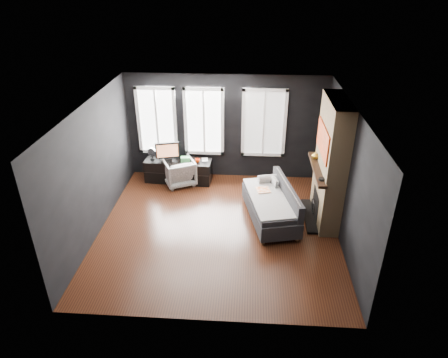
# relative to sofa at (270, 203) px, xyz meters

# --- Properties ---
(floor) EXTENTS (5.00, 5.00, 0.00)m
(floor) POSITION_rel_sofa_xyz_m (-1.10, -0.46, -0.41)
(floor) COLOR black
(floor) RESTS_ON ground
(ceiling) EXTENTS (5.00, 5.00, 0.00)m
(ceiling) POSITION_rel_sofa_xyz_m (-1.10, -0.46, 2.29)
(ceiling) COLOR white
(ceiling) RESTS_ON ground
(wall_back) EXTENTS (5.00, 0.02, 2.70)m
(wall_back) POSITION_rel_sofa_xyz_m (-1.10, 2.04, 0.94)
(wall_back) COLOR black
(wall_back) RESTS_ON ground
(wall_left) EXTENTS (0.02, 5.00, 2.70)m
(wall_left) POSITION_rel_sofa_xyz_m (-3.60, -0.46, 0.94)
(wall_left) COLOR black
(wall_left) RESTS_ON ground
(wall_right) EXTENTS (0.02, 5.00, 2.70)m
(wall_right) POSITION_rel_sofa_xyz_m (1.40, -0.46, 0.94)
(wall_right) COLOR black
(wall_right) RESTS_ON ground
(windows) EXTENTS (4.00, 0.16, 1.76)m
(windows) POSITION_rel_sofa_xyz_m (-1.55, 2.00, 1.97)
(windows) COLOR white
(windows) RESTS_ON wall_back
(fireplace) EXTENTS (0.70, 1.62, 2.70)m
(fireplace) POSITION_rel_sofa_xyz_m (1.20, 0.14, 0.94)
(fireplace) COLOR #93724C
(fireplace) RESTS_ON floor
(sofa) EXTENTS (1.36, 2.09, 0.83)m
(sofa) POSITION_rel_sofa_xyz_m (0.00, 0.00, 0.00)
(sofa) COLOR #262729
(sofa) RESTS_ON floor
(stripe_pillow) EXTENTS (0.16, 0.31, 0.31)m
(stripe_pillow) POSITION_rel_sofa_xyz_m (0.10, 0.51, 0.18)
(stripe_pillow) COLOR gray
(stripe_pillow) RESTS_ON sofa
(armchair) EXTENTS (0.95, 0.93, 0.75)m
(armchair) POSITION_rel_sofa_xyz_m (-2.25, 1.48, -0.04)
(armchair) COLOR white
(armchair) RESTS_ON floor
(media_console) EXTENTS (1.73, 0.64, 0.58)m
(media_console) POSITION_rel_sofa_xyz_m (-2.30, 1.64, -0.12)
(media_console) COLOR black
(media_console) RESTS_ON floor
(monitor) EXTENTS (0.63, 0.29, 0.55)m
(monitor) POSITION_rel_sofa_xyz_m (-2.55, 1.63, 0.44)
(monitor) COLOR black
(monitor) RESTS_ON media_console
(desk_fan) EXTENTS (0.28, 0.28, 0.32)m
(desk_fan) POSITION_rel_sofa_xyz_m (-2.96, 1.67, 0.33)
(desk_fan) COLOR #9F9F9F
(desk_fan) RESTS_ON media_console
(mug) EXTENTS (0.13, 0.11, 0.12)m
(mug) POSITION_rel_sofa_xyz_m (-1.79, 1.57, 0.23)
(mug) COLOR #E23100
(mug) RESTS_ON media_console
(book) EXTENTS (0.15, 0.04, 0.21)m
(book) POSITION_rel_sofa_xyz_m (-1.69, 1.69, 0.27)
(book) COLOR gray
(book) RESTS_ON media_console
(storage_box) EXTENTS (0.25, 0.18, 0.12)m
(storage_box) POSITION_rel_sofa_xyz_m (-2.10, 1.59, 0.23)
(storage_box) COLOR #2B6732
(storage_box) RESTS_ON media_console
(mantel_vase) EXTENTS (0.20, 0.21, 0.16)m
(mantel_vase) POSITION_rel_sofa_xyz_m (0.95, 0.59, 0.90)
(mantel_vase) COLOR gold
(mantel_vase) RESTS_ON fireplace
(mantel_clock) EXTENTS (0.14, 0.14, 0.04)m
(mantel_clock) POSITION_rel_sofa_xyz_m (0.95, -0.41, 0.84)
(mantel_clock) COLOR black
(mantel_clock) RESTS_ON fireplace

